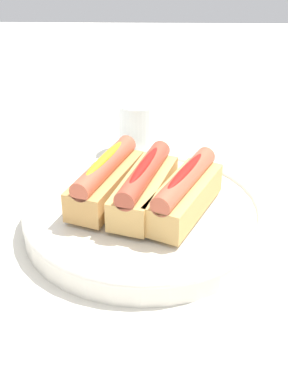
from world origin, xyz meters
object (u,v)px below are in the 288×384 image
object	(u,v)px
hotdog_back	(144,187)
hotdog_side	(184,194)
hotdog_front	(105,180)
water_glass	(138,131)
serving_bowl	(144,215)

from	to	relation	value
hotdog_back	hotdog_side	distance (m)	0.06
hotdog_front	hotdog_back	bearing A→B (deg)	70.44
hotdog_front	water_glass	bearing A→B (deg)	170.11
serving_bowl	hotdog_front	distance (m)	0.07
serving_bowl	hotdog_front	size ratio (longest dim) A/B	2.04
hotdog_back	water_glass	distance (m)	0.23
water_glass	hotdog_front	bearing A→B (deg)	-9.89
water_glass	hotdog_back	bearing A→B (deg)	3.63
hotdog_front	hotdog_side	xyz separation A→B (m)	(0.04, 0.10, 0.00)
serving_bowl	water_glass	xyz separation A→B (m)	(-0.23, -0.01, 0.02)
hotdog_front	hotdog_side	size ratio (longest dim) A/B	1.01
hotdog_side	water_glass	bearing A→B (deg)	-165.10
hotdog_front	water_glass	distance (m)	0.22
hotdog_back	serving_bowl	bearing A→B (deg)	-150.95
hotdog_front	hotdog_side	bearing A→B (deg)	70.44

